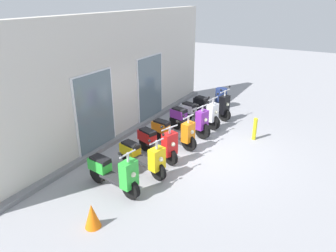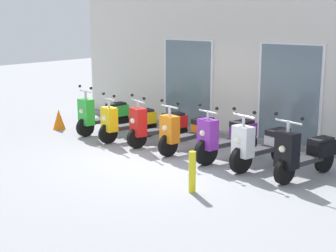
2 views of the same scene
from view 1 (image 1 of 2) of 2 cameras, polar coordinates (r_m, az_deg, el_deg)
name	(u,v)px [view 1 (image 1 of 2)]	position (r m, az deg, el deg)	size (l,w,h in m)	color
ground_plane	(201,151)	(9.11, 6.13, -4.65)	(40.00, 40.00, 0.00)	#939399
storefront_facade	(121,78)	(9.82, -8.64, 8.62)	(10.05, 0.50, 3.75)	beige
scooter_green	(114,173)	(7.25, -9.83, -8.39)	(0.56, 1.54, 1.23)	black
scooter_yellow	(143,156)	(7.88, -4.67, -5.49)	(0.67, 1.56, 1.16)	black
scooter_red	(158,142)	(8.53, -1.86, -3.01)	(0.81, 1.50, 1.19)	black
scooter_orange	(174,131)	(9.22, 1.03, -0.98)	(0.61, 1.63, 1.18)	black
scooter_purple	(190,120)	(10.02, 3.97, 1.11)	(0.71, 1.61, 1.20)	black
scooter_white	(200,113)	(10.71, 5.80, 2.42)	(0.69, 1.65, 1.22)	black
scooter_black	(212,105)	(11.48, 8.08, 3.77)	(0.71, 1.60, 1.24)	black
curb_bollard	(255,129)	(10.02, 15.56, -0.52)	(0.12, 0.12, 0.70)	yellow
traffic_cone	(92,216)	(6.43, -13.69, -15.63)	(0.32, 0.32, 0.52)	orange
trash_bin	(221,98)	(12.64, 9.63, 5.07)	(0.46, 0.46, 0.77)	navy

